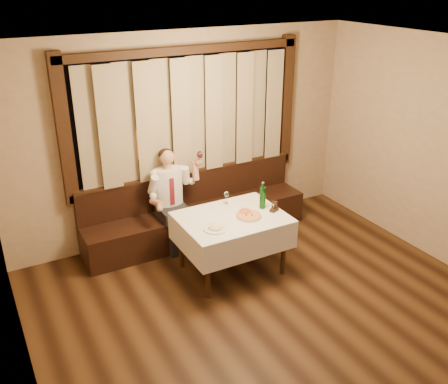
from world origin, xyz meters
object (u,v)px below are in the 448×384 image
green_bottle (263,197)px  cruet_caddy (274,207)px  pizza (249,216)px  banquette (196,216)px  dining_table (232,224)px  pasta_cream (216,226)px  seated_man (171,192)px  pasta_red (245,210)px

green_bottle → cruet_caddy: (0.08, -0.14, -0.10)m
pizza → banquette: bearing=98.6°
banquette → dining_table: size_ratio=2.52×
pizza → green_bottle: 0.34m
banquette → green_bottle: (0.45, -1.00, 0.59)m
dining_table → pasta_cream: (-0.32, -0.19, 0.14)m
pizza → green_bottle: size_ratio=0.91×
pizza → seated_man: (-0.57, 1.05, 0.03)m
pizza → pasta_cream: size_ratio=1.11×
pizza → seated_man: seated_man is taller
pizza → cruet_caddy: size_ratio=2.32×
banquette → seated_man: (-0.39, -0.09, 0.49)m
pizza → pasta_red: bearing=81.4°
banquette → pasta_cream: bearing=-104.9°
pasta_red → green_bottle: size_ratio=0.71×
green_bottle → pasta_red: bearing=-176.7°
pasta_cream → green_bottle: 0.81m
pasta_red → pasta_cream: (-0.51, -0.20, 0.01)m
banquette → green_bottle: bearing=-65.8°
green_bottle → seated_man: (-0.84, 0.91, -0.10)m
dining_table → pizza: pizza is taller
pasta_red → seated_man: seated_man is taller
dining_table → seated_man: bearing=112.8°
pasta_red → green_bottle: bearing=3.3°
banquette → cruet_caddy: size_ratio=23.48×
banquette → seated_man: 0.63m
dining_table → pizza: (0.17, -0.11, 0.12)m
dining_table → pasta_cream: size_ratio=4.44×
dining_table → pizza: size_ratio=4.02×
cruet_caddy → seated_man: seated_man is taller
pasta_cream → cruet_caddy: size_ratio=2.10×
cruet_caddy → green_bottle: bearing=95.0°
banquette → green_bottle: 1.24m
dining_table → seated_man: 1.03m
pizza → cruet_caddy: (0.36, -0.01, 0.03)m
green_bottle → pizza: bearing=-153.8°
seated_man → dining_table: bearing=-67.2°
dining_table → green_bottle: green_bottle is taller
pasta_red → cruet_caddy: cruet_caddy is taller
green_bottle → seated_man: bearing=132.8°
seated_man → pasta_cream: bearing=-86.4°
pizza → seated_man: bearing=118.4°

